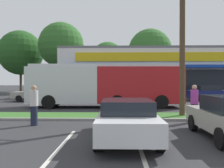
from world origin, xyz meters
The scene contains 15 objects.
grass_median centered at (0.00, 14.00, 0.06)m, with size 56.00×2.20×0.12m, color #386B28.
curb_lip centered at (0.00, 12.78, 0.06)m, with size 56.00×0.24×0.12m, color gray.
parking_stripe_1 centered at (-2.57, 7.79, 0.00)m, with size 0.12×4.80×0.01m, color silver.
storefront_building centered at (3.03, 37.01, 3.18)m, with size 22.50×15.35×6.35m.
tree_far_left centered at (-19.15, 45.94, 7.38)m, with size 8.38×8.38×11.57m.
tree_left centered at (-10.70, 42.79, 8.35)m, with size 7.92×7.92×12.32m.
tree_mid_left centered at (-2.67, 46.88, 6.33)m, with size 6.41×6.41×9.55m.
tree_mid centered at (5.16, 45.07, 7.66)m, with size 7.87×7.87×11.61m.
utility_pole centered at (2.57, 13.96, 5.53)m, with size 3.11×2.39×10.37m.
city_bus centered at (-1.76, 19.11, 1.76)m, with size 11.68×2.93×3.25m.
car_0 centered at (8.57, 25.25, 0.80)m, with size 4.62×2.01×1.54m.
car_2 centered at (-0.53, 8.87, 0.72)m, with size 1.98×4.74×1.37m.
car_5 centered at (-8.86, 24.48, 0.75)m, with size 4.48×1.95×1.46m.
pedestrian_near_bench centered at (2.89, 12.44, 0.91)m, with size 0.37×0.37×1.81m.
pedestrian_by_pole centered at (-4.59, 11.40, 0.91)m, with size 0.36×0.36×1.81m.
Camera 1 is at (-0.85, 0.69, 1.98)m, focal length 38.65 mm.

